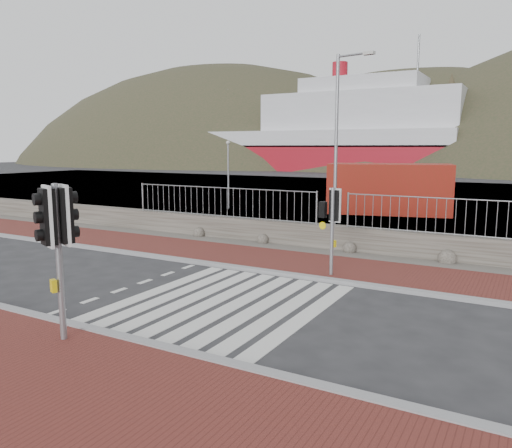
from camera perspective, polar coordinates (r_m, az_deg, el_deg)
The scene contains 16 objects.
ground at distance 12.28m, azimuth -3.52°, elevation -8.96°, with size 220.00×220.00×0.00m, color #28282B.
sidewalk_near at distance 8.79m, azimuth -22.29°, elevation -16.79°, with size 40.00×4.00×0.08m, color maroon.
sidewalk_far at distance 16.09m, azimuth 5.21°, elevation -4.54°, with size 40.00×3.00×0.08m, color maroon.
kerb_near at distance 10.02m, azimuth -13.10°, elevation -13.05°, with size 40.00×0.25×0.12m, color gray.
kerb_far at distance 14.77m, azimuth 2.82°, elevation -5.69°, with size 40.00×0.25×0.12m, color gray.
zebra_crossing at distance 12.27m, azimuth -3.53°, elevation -8.94°, with size 4.62×5.60×0.01m.
gravel_strip at distance 17.90m, azimuth 7.83°, elevation -3.26°, with size 40.00×1.50×0.06m, color #59544C.
stone_wall at distance 18.55m, azimuth 8.77°, elevation -1.53°, with size 40.00×0.60×0.90m, color #4B463D.
railing at distance 18.22m, azimuth 8.70°, elevation 2.64°, with size 18.07×0.07×1.22m.
quay at distance 38.43m, azimuth 19.65°, elevation 2.69°, with size 120.00×40.00×0.50m, color #4C4C4F.
water at distance 73.08m, azimuth 24.37°, elevation 5.08°, with size 220.00×50.00×0.05m, color #3F4C54.
ferry at distance 83.69m, azimuth 7.65°, elevation 9.82°, with size 50.00×16.00×20.00m.
traffic_signal_near at distance 10.01m, azimuth -21.76°, elevation -0.59°, with size 0.51×0.41×3.08m.
traffic_signal_far at distance 14.38m, azimuth 8.61°, elevation 1.26°, with size 0.64×0.30×2.60m.
streetlight at distance 19.03m, azimuth 9.46°, elevation 9.41°, with size 1.49×0.43×7.08m.
shipping_container at distance 29.40m, azimuth 14.92°, elevation 3.93°, with size 6.73×2.80×2.80m, color maroon.
Camera 1 is at (6.36, -9.81, 3.74)m, focal length 35.00 mm.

